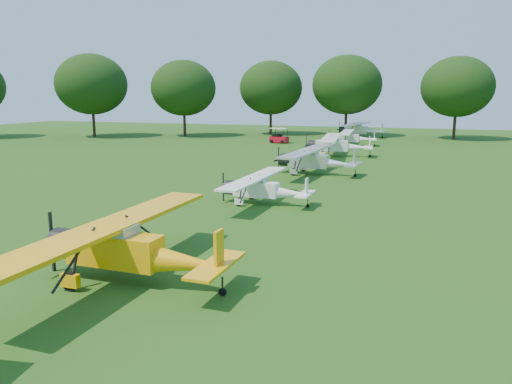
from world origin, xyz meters
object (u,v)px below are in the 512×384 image
aircraft_2 (128,246)px  aircraft_3 (263,187)px  aircraft_4 (314,159)px  golf_cart (279,138)px  aircraft_5 (337,144)px  aircraft_6 (351,137)px  aircraft_7 (360,129)px

aircraft_2 → aircraft_3: aircraft_2 is taller
aircraft_4 → golf_cart: size_ratio=4.24×
aircraft_3 → golf_cart: bearing=106.3°
aircraft_3 → aircraft_4: bearing=89.1°
aircraft_5 → aircraft_6: size_ratio=1.16×
aircraft_5 → golf_cart: bearing=123.1°
aircraft_4 → aircraft_6: bearing=95.2°
aircraft_6 → aircraft_7: 13.51m
aircraft_5 → aircraft_7: bearing=85.4°
aircraft_3 → aircraft_6: size_ratio=0.93×
aircraft_7 → aircraft_2: bearing=-80.3°
aircraft_3 → aircraft_4: aircraft_4 is taller
aircraft_3 → aircraft_6: aircraft_6 is taller
aircraft_5 → aircraft_6: 12.13m
aircraft_2 → aircraft_7: size_ratio=1.01×
aircraft_7 → golf_cart: size_ratio=4.41×
aircraft_4 → aircraft_7: 38.81m
aircraft_2 → aircraft_5: aircraft_2 is taller
aircraft_2 → aircraft_5: (0.93, 39.75, -0.03)m
aircraft_2 → aircraft_4: (1.23, 26.57, -0.07)m
aircraft_3 → golf_cart: golf_cart is taller
aircraft_2 → aircraft_6: (0.81, 51.87, -0.22)m
aircraft_5 → aircraft_3: bearing=-96.7°
aircraft_7 → golf_cart: 16.27m
aircraft_2 → aircraft_7: bearing=91.2°
aircraft_5 → golf_cart: aircraft_5 is taller
aircraft_3 → aircraft_5: aircraft_5 is taller
aircraft_3 → aircraft_7: 51.35m
aircraft_3 → aircraft_5: 25.73m
aircraft_4 → aircraft_5: bearing=95.5°
aircraft_6 → golf_cart: golf_cart is taller
aircraft_5 → aircraft_7: size_ratio=0.99×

